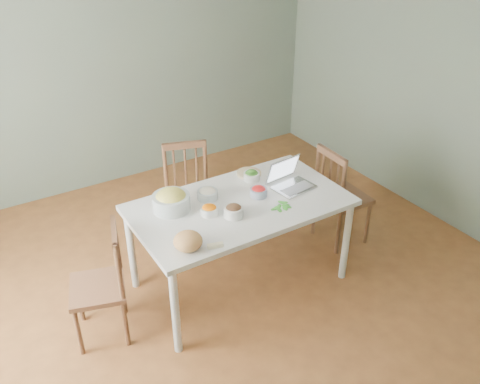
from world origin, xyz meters
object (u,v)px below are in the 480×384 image
bread_boule (188,241)px  bowl_squash (171,200)px  laptop (295,176)px  chair_left (97,285)px  dining_table (240,244)px  chair_far (190,199)px  chair_right (343,195)px

bread_boule → bowl_squash: bearing=77.1°
bowl_squash → laptop: (1.02, -0.24, 0.03)m
laptop → chair_left: bearing=170.4°
dining_table → bread_boule: 0.85m
bread_boule → chair_left: bearing=147.3°
bowl_squash → laptop: 1.04m
dining_table → chair_far: bearing=97.7°
dining_table → chair_right: chair_right is taller
bread_boule → bowl_squash: bowl_squash is taller
dining_table → laptop: size_ratio=5.20×
bowl_squash → laptop: bearing=-13.1°
chair_right → bread_boule: size_ratio=4.84×
chair_left → bread_boule: 0.80m
laptop → chair_right: bearing=0.2°
chair_right → bread_boule: bearing=104.2°
dining_table → chair_left: chair_left is taller
bowl_squash → chair_far: bearing=52.8°
chair_far → bread_boule: bearing=-97.5°
chair_right → bread_boule: 1.88m
bowl_squash → dining_table: bearing=-21.2°
bowl_squash → laptop: laptop is taller
dining_table → bread_boule: size_ratio=8.46×
chair_far → laptop: 1.07m
chair_far → chair_right: size_ratio=1.01×
chair_far → chair_right: bearing=-9.6°
laptop → bowl_squash: bearing=160.0°
bowl_squash → chair_left: bearing=-167.4°
bread_boule → laptop: size_ratio=0.61×
dining_table → bread_boule: bearing=-152.1°
chair_far → chair_left: bearing=-129.2°
chair_left → bread_boule: size_ratio=4.58×
bread_boule → chair_right: bearing=11.8°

